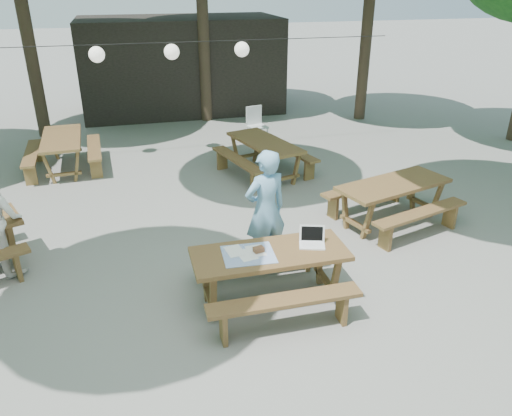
% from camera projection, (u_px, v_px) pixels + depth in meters
% --- Properties ---
extents(ground, '(80.00, 80.00, 0.00)m').
position_uv_depth(ground, '(245.00, 291.00, 6.87)').
color(ground, slate).
rests_on(ground, ground).
extents(pavilion, '(6.00, 3.00, 2.80)m').
position_uv_depth(pavilion, '(181.00, 65.00, 15.58)').
color(pavilion, black).
rests_on(pavilion, ground).
extents(main_picnic_table, '(2.00, 1.58, 0.75)m').
position_uv_depth(main_picnic_table, '(270.00, 276.00, 6.51)').
color(main_picnic_table, '#50301C').
rests_on(main_picnic_table, ground).
extents(picnic_table_ne, '(2.27, 2.05, 0.75)m').
position_uv_depth(picnic_table_ne, '(392.00, 202.00, 8.62)').
color(picnic_table_ne, '#50301C').
rests_on(picnic_table_ne, ground).
extents(picnic_table_far_w, '(1.67, 2.04, 0.75)m').
position_uv_depth(picnic_table_far_w, '(64.00, 153.00, 11.00)').
color(picnic_table_far_w, '#50301C').
rests_on(picnic_table_far_w, ground).
extents(picnic_table_far_e, '(2.03, 2.25, 0.75)m').
position_uv_depth(picnic_table_far_e, '(265.00, 157.00, 10.73)').
color(picnic_table_far_e, '#50301C').
rests_on(picnic_table_far_e, ground).
extents(woman, '(0.75, 0.59, 1.80)m').
position_uv_depth(woman, '(266.00, 210.00, 7.13)').
color(woman, '#75AED5').
rests_on(woman, ground).
extents(plastic_chair, '(0.53, 0.53, 0.90)m').
position_uv_depth(plastic_chair, '(257.00, 132.00, 12.92)').
color(plastic_chair, silver).
rests_on(plastic_chair, ground).
extents(laptop, '(0.39, 0.35, 0.24)m').
position_uv_depth(laptop, '(312.00, 240.00, 6.52)').
color(laptop, white).
rests_on(laptop, main_picnic_table).
extents(tabletop_clutter, '(0.68, 0.59, 0.08)m').
position_uv_depth(tabletop_clutter, '(250.00, 253.00, 6.30)').
color(tabletop_clutter, '#3662B9').
rests_on(tabletop_clutter, main_picnic_table).
extents(paper_lanterns, '(9.00, 0.34, 0.38)m').
position_uv_depth(paper_lanterns, '(172.00, 52.00, 11.06)').
color(paper_lanterns, black).
rests_on(paper_lanterns, ground).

